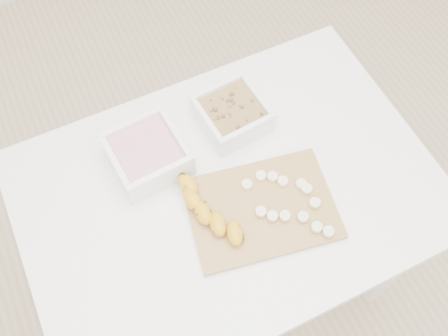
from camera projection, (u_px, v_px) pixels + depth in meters
name	position (u px, v px, depth m)	size (l,w,h in m)	color
ground	(227.00, 276.00, 1.87)	(3.50, 3.50, 0.00)	#C6AD89
table	(229.00, 205.00, 1.29)	(1.00, 0.70, 0.75)	white
bowl_yogurt	(148.00, 154.00, 1.21)	(0.18, 0.18, 0.08)	white
bowl_granola	(232.00, 114.00, 1.27)	(0.17, 0.17, 0.07)	white
cutting_board	(261.00, 209.00, 1.18)	(0.34, 0.24, 0.01)	#A67847
banana	(210.00, 212.00, 1.14)	(0.06, 0.21, 0.04)	gold
banana_slices	(288.00, 201.00, 1.17)	(0.15, 0.22, 0.02)	beige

